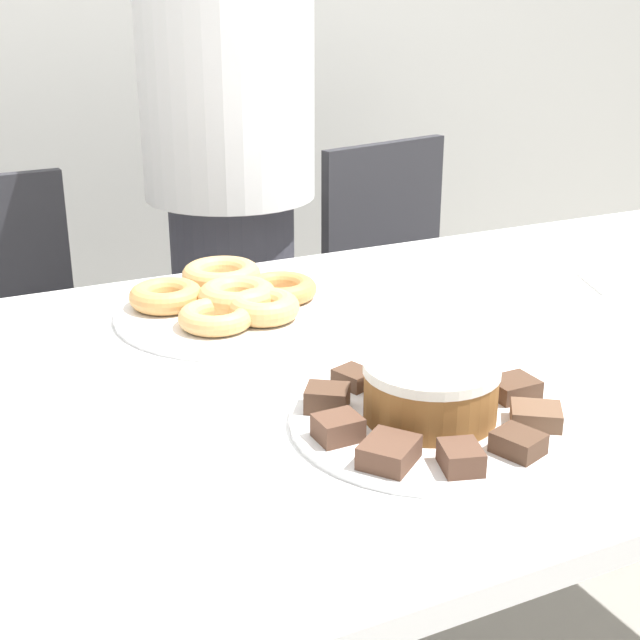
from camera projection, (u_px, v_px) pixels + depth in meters
table at (365, 409)px, 1.23m from camera, size 1.99×0.95×0.77m
person_standing at (230, 170)px, 1.95m from camera, size 0.37×0.37×1.65m
office_chair_left at (5, 403)px, 1.91m from camera, size 0.46×0.46×0.87m
office_chair_right at (418, 327)px, 2.33m from camera, size 0.53×0.53×0.87m
plate_cake at (429, 420)px, 1.03m from camera, size 0.32×0.32×0.01m
plate_donuts at (238, 312)px, 1.37m from camera, size 0.37×0.37×0.01m
frosted_cake at (431, 389)px, 1.01m from camera, size 0.16×0.16×0.07m
lamington_0 at (389, 452)px, 0.92m from camera, size 0.08×0.08×0.02m
lamington_1 at (461, 458)px, 0.91m from camera, size 0.05×0.06×0.03m
lamington_2 at (518, 443)px, 0.94m from camera, size 0.06×0.06×0.02m
lamington_3 at (536, 416)px, 1.00m from camera, size 0.07×0.07×0.02m
lamington_4 at (513, 388)px, 1.07m from camera, size 0.06×0.05×0.02m
lamington_5 at (463, 369)px, 1.12m from camera, size 0.08×0.07×0.03m
lamington_6 at (405, 366)px, 1.13m from camera, size 0.07×0.07×0.02m
lamington_7 at (354, 378)px, 1.10m from camera, size 0.05×0.05×0.02m
lamington_8 at (327, 398)px, 1.04m from camera, size 0.06×0.06×0.03m
lamington_9 at (338, 428)px, 0.97m from camera, size 0.05×0.04×0.03m
donut_0 at (237, 296)px, 1.36m from camera, size 0.12×0.12×0.04m
donut_1 at (216, 317)px, 1.29m from camera, size 0.11×0.11×0.03m
donut_2 at (264, 307)px, 1.32m from camera, size 0.11×0.11×0.04m
donut_3 at (280, 289)px, 1.40m from camera, size 0.12×0.12×0.03m
donut_4 at (221, 274)px, 1.47m from camera, size 0.13×0.13×0.03m
donut_5 at (166, 296)px, 1.37m from camera, size 0.11×0.11×0.03m
napkin at (630, 282)px, 1.50m from camera, size 0.17×0.15×0.01m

